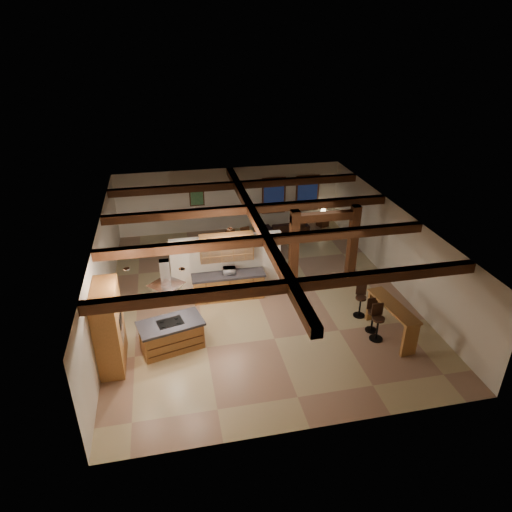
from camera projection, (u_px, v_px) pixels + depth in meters
The scene contains 23 objects.
ground at pixel (258, 296), 15.98m from camera, with size 12.00×12.00×0.00m, color tan.
room_walls at pixel (258, 251), 15.17m from camera, with size 12.00×12.00×12.00m.
ceiling_beams at pixel (258, 223), 14.72m from camera, with size 10.00×12.00×0.28m.
timber_posts at pixel (324, 238), 16.07m from camera, with size 2.50×0.30×2.90m.
partition_wall at pixel (226, 264), 15.74m from camera, with size 3.80×0.18×2.20m, color beige.
pantry_cabinet at pixel (109, 327), 12.33m from camera, with size 0.67×1.60×2.40m.
back_counter at pixel (229, 286), 15.68m from camera, with size 2.50×0.66×0.94m.
upper_display_cabinet at pixel (227, 247), 15.23m from camera, with size 1.80×0.36×0.95m.
range_hood at pixel (167, 296), 12.63m from camera, with size 1.10×1.10×1.40m.
back_windows at pixel (291, 194), 20.98m from camera, with size 2.70×0.07×1.70m.
framed_art at pixel (197, 197), 20.11m from camera, with size 0.65×0.05×0.85m.
recessed_cans at pixel (182, 254), 12.53m from camera, with size 3.16×2.46×0.03m.
kitchen_island at pixel (172, 335), 13.23m from camera, with size 2.02×1.40×0.91m.
dining_table at pixel (250, 249), 18.58m from camera, with size 1.74×0.97×0.61m, color #371D0D.
sofa at pixel (287, 228), 20.61m from camera, with size 1.96×0.76×0.57m, color black.
microwave at pixel (229, 271), 15.42m from camera, with size 0.43×0.29×0.24m, color silver.
bar_counter at pixel (392, 315), 13.62m from camera, with size 0.77×2.16×1.11m.
side_table at pixel (323, 220), 21.39m from camera, with size 0.43×0.43×0.54m, color #371C0D.
table_lamp at pixel (323, 211), 21.17m from camera, with size 0.27×0.27×0.32m.
bar_stool_a at pixel (377, 322), 13.58m from camera, with size 0.41×0.41×1.16m.
bar_stool_b at pixel (372, 315), 13.97m from camera, with size 0.38×0.38×1.09m.
bar_stool_c at pixel (360, 301), 14.69m from camera, with size 0.40×0.41×1.09m.
dining_chairs at pixel (250, 243), 18.46m from camera, with size 2.11×2.11×1.12m.
Camera 1 is at (-2.82, -13.29, 8.53)m, focal length 32.00 mm.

